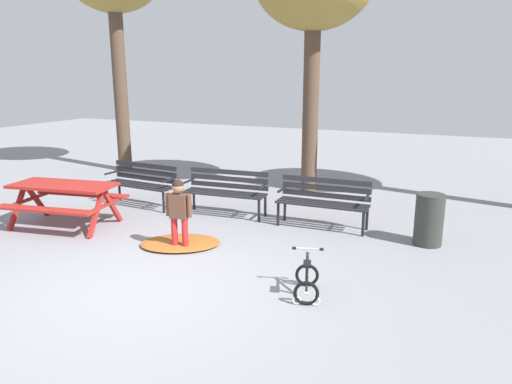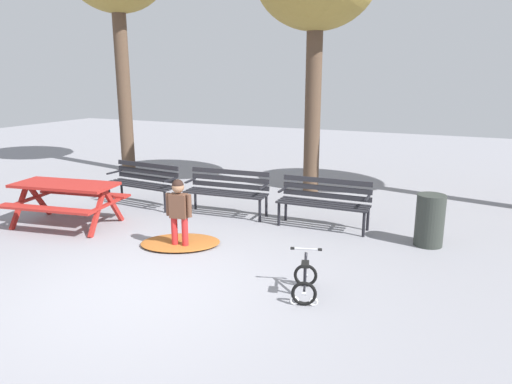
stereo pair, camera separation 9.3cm
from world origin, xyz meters
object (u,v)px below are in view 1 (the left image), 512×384
Objects in this scene: park_bench_far_left at (142,181)px; park_bench_left at (226,189)px; child_standing at (179,209)px; park_bench_right at (324,199)px; kids_bicycle at (307,280)px; trash_bin at (429,220)px; picnic_table at (64,194)px.

park_bench_far_left is 1.89m from park_bench_left.
park_bench_left is 1.48× the size of child_standing.
child_standing is (0.21, -1.95, 0.14)m from park_bench_left.
child_standing reaches higher than park_bench_left.
park_bench_far_left is 1.01× the size of park_bench_right.
child_standing is 1.76× the size of kids_bicycle.
trash_bin is at bearing 64.46° from kids_bicycle.
picnic_table is 1.24× the size of park_bench_right.
kids_bicycle is (4.37, -2.57, -0.31)m from park_bench_far_left.
park_bench_left is 1.91m from park_bench_right.
park_bench_right is at bearing 1.87° from park_bench_far_left.
kids_bicycle is (2.48, -2.67, -0.31)m from park_bench_left.
park_bench_right is 1.96× the size of trash_bin.
park_bench_far_left reaches higher than trash_bin.
park_bench_left reaches higher than trash_bin.
child_standing is (2.10, -1.85, 0.14)m from park_bench_far_left.
park_bench_left is at bearing -179.25° from park_bench_right.
park_bench_far_left is 1.49× the size of child_standing.
park_bench_far_left reaches higher than picnic_table.
park_bench_right is (4.18, 1.82, -0.08)m from picnic_table.
kids_bicycle is at bearing -115.54° from trash_bin.
picnic_table is at bearing -141.71° from park_bench_left.
park_bench_far_left is 1.99× the size of trash_bin.
kids_bicycle is at bearing -10.39° from picnic_table.
park_bench_far_left is 2.62× the size of kids_bicycle.
park_bench_left is 1.99× the size of trash_bin.
child_standing is 1.34× the size of trash_bin.
child_standing is at bearing -41.47° from park_bench_far_left.
picnic_table is 1.74m from park_bench_far_left.
trash_bin is (3.67, -0.18, -0.10)m from park_bench_left.
park_bench_far_left is at bearing 149.55° from kids_bicycle.
picnic_table is 1.22× the size of park_bench_far_left.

